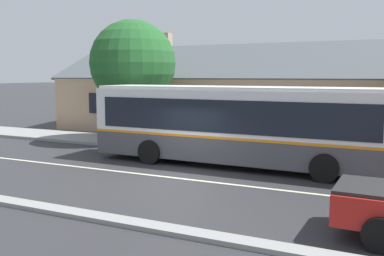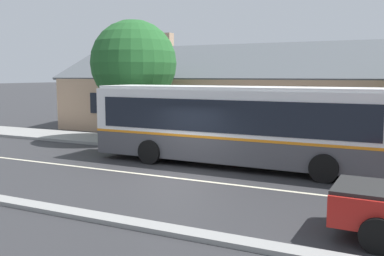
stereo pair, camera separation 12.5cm
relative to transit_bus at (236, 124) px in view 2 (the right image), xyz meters
name	(u,v)px [view 2 (the right image)]	position (x,y,z in m)	size (l,w,h in m)	color
ground_plane	(171,178)	(-1.37, -2.90, -1.72)	(300.00, 300.00, 0.00)	#2D2D30
sidewalk_far	(231,149)	(-1.37, 3.10, -1.64)	(60.00, 3.00, 0.15)	gray
curb_near	(84,215)	(-1.37, -7.65, -1.66)	(60.00, 0.50, 0.12)	gray
lane_divider_stripe	(171,177)	(-1.37, -2.90, -1.71)	(60.00, 0.16, 0.01)	beige
community_building	(242,102)	(-3.53, 11.01, 0.13)	(23.19, 10.40, 6.71)	tan
transit_bus	(236,124)	(0.00, 0.00, 0.00)	(12.01, 2.90, 3.19)	#47474C
bench_by_building	(120,134)	(-7.26, 2.35, -1.14)	(1.80, 0.51, 0.94)	brown
bench_down_street	(191,137)	(-3.40, 2.88, -1.14)	(1.75, 0.51, 0.94)	brown
street_tree_secondary	(135,65)	(-6.98, 3.45, 2.45)	(4.61, 4.61, 6.58)	#4C3828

